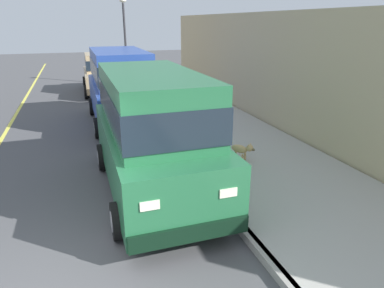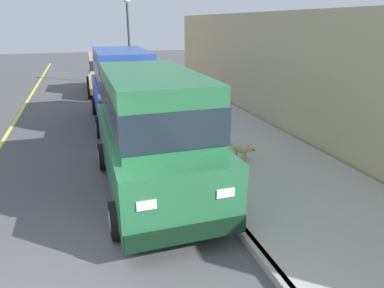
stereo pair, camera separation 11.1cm
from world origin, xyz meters
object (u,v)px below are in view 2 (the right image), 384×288
Objects in this scene: street_lamp at (128,32)px; fire_hydrant at (183,125)px; car_blue_van at (123,83)px; dog_tan at (242,149)px; car_tan_sedan at (107,72)px; car_green_van at (152,128)px.

fire_hydrant is at bearing -89.44° from street_lamp.
car_blue_van is at bearing -99.91° from street_lamp.
fire_hydrant reaches higher than dog_tan.
car_tan_sedan is (-0.11, 6.01, -0.41)m from car_blue_van.
car_green_van and car_blue_van have the same top height.
dog_tan is (2.36, 0.65, -0.97)m from car_green_van.
fire_hydrant is at bearing -60.23° from car_blue_van.
car_green_van is 1.11× the size of street_lamp.
car_tan_sedan is at bearing 90.22° from car_green_van.
car_green_van is 3.46m from fire_hydrant.
car_green_van is at bearing -90.67° from car_blue_van.
fire_hydrant is (1.51, 2.98, -0.92)m from car_green_van.
dog_tan is 2.48m from fire_hydrant.
street_lamp is at bearing 49.29° from car_tan_sedan.
fire_hydrant is 0.16× the size of street_lamp.
car_green_van is 2.63m from dog_tan.
car_tan_sedan is (-0.04, 11.52, -0.41)m from car_green_van.
street_lamp is at bearing 94.32° from dog_tan.
car_green_van reaches higher than car_tan_sedan.
car_tan_sedan is 1.05× the size of street_lamp.
fire_hydrant is 10.51m from street_lamp.
car_tan_sedan is 11.14m from dog_tan.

